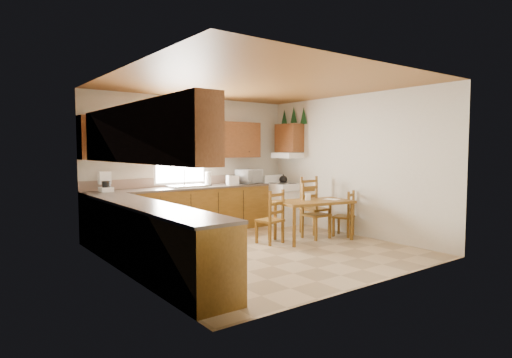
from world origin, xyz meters
TOP-DOWN VIEW (x-y plane):
  - floor at (0.00, 0.00)m, footprint 4.50×4.50m
  - ceiling at (0.00, 0.00)m, footprint 4.50×4.50m
  - wall_left at (-2.25, 0.00)m, footprint 4.50×4.50m
  - wall_right at (2.25, 0.00)m, footprint 4.50×4.50m
  - wall_back at (0.00, 2.25)m, footprint 4.50×4.50m
  - wall_front at (0.00, -2.25)m, footprint 4.50×4.50m
  - lower_cab_back at (-0.38, 1.95)m, footprint 3.75×0.60m
  - lower_cab_left at (-1.95, -0.15)m, footprint 0.60×3.60m
  - counter_back at (-0.38, 1.95)m, footprint 3.75×0.63m
  - counter_left at (-1.95, -0.15)m, footprint 0.63×3.60m
  - backsplash at (-0.38, 2.24)m, footprint 3.75×0.01m
  - upper_cab_back_left at (-1.55, 2.08)m, footprint 1.41×0.33m
  - upper_cab_back_right at (0.86, 2.08)m, footprint 1.25×0.33m
  - upper_cab_left at (-2.08, -0.15)m, footprint 0.33×3.60m
  - upper_cab_stove at (2.08, 1.65)m, footprint 0.33×0.62m
  - range_hood at (2.03, 1.65)m, footprint 0.44×0.62m
  - window_frame at (-0.30, 2.22)m, footprint 1.13×0.02m
  - window_pane at (-0.30, 2.21)m, footprint 1.05×0.01m
  - window_valance at (-0.30, 2.19)m, footprint 1.19×0.01m
  - sink_basin at (-0.30, 1.95)m, footprint 0.75×0.45m
  - pine_decal_a at (2.21, 1.33)m, footprint 0.22×0.22m
  - pine_decal_b at (2.21, 1.65)m, footprint 0.22×0.22m
  - pine_decal_c at (2.21, 1.97)m, footprint 0.22×0.22m
  - stove at (1.88, 1.64)m, footprint 0.64×0.66m
  - coffeemaker at (-1.86, 1.95)m, footprint 0.21×0.24m
  - paper_towel at (0.20, 2.00)m, footprint 0.12×0.12m
  - toaster at (0.75, 1.92)m, footprint 0.25×0.18m
  - microwave at (1.20, 1.95)m, footprint 0.59×0.50m
  - dining_table at (1.27, 0.05)m, footprint 1.47×1.00m
  - chair_near_left at (0.46, 0.31)m, footprint 0.45×0.44m
  - chair_near_right at (1.99, -0.03)m, footprint 0.47×0.46m
  - chair_far_left at (1.42, 0.13)m, footprint 0.44×0.42m
  - chair_far_right at (1.76, 0.49)m, footprint 0.47×0.45m
  - table_paper at (1.67, -0.03)m, footprint 0.26×0.31m
  - table_card at (1.21, 0.12)m, footprint 0.09×0.06m

SIDE VIEW (x-z plane):
  - floor at x=0.00m, z-range 0.00..0.00m
  - dining_table at x=1.27m, z-range 0.00..0.73m
  - chair_near_right at x=1.99m, z-range 0.00..0.86m
  - lower_cab_back at x=-0.38m, z-range 0.00..0.88m
  - lower_cab_left at x=-1.95m, z-range 0.00..0.88m
  - stove at x=1.88m, z-range 0.00..0.89m
  - chair_near_left at x=0.46m, z-range 0.00..0.94m
  - chair_far_left at x=1.42m, z-range 0.00..1.02m
  - chair_far_right at x=1.76m, z-range 0.00..1.10m
  - table_paper at x=1.67m, z-range 0.73..0.73m
  - table_card at x=1.21m, z-range 0.73..0.85m
  - counter_back at x=-0.38m, z-range 0.88..0.92m
  - counter_left at x=-1.95m, z-range 0.88..0.92m
  - sink_basin at x=-0.30m, z-range 0.92..0.96m
  - backsplash at x=-0.38m, z-range 0.92..1.10m
  - toaster at x=0.75m, z-range 0.92..1.11m
  - paper_towel at x=0.20m, z-range 0.92..1.20m
  - microwave at x=1.20m, z-range 0.92..1.22m
  - coffeemaker at x=-1.86m, z-range 0.92..1.25m
  - wall_left at x=-2.25m, z-range 1.35..1.35m
  - wall_right at x=2.25m, z-range 1.35..1.35m
  - wall_back at x=0.00m, z-range 1.35..1.35m
  - wall_front at x=0.00m, z-range 1.35..1.35m
  - range_hood at x=2.03m, z-range 1.46..1.58m
  - window_frame at x=-0.30m, z-range 0.96..2.14m
  - window_pane at x=-0.30m, z-range 1.00..2.10m
  - upper_cab_back_left at x=-1.55m, z-range 1.48..2.23m
  - upper_cab_back_right at x=0.86m, z-range 1.48..2.23m
  - upper_cab_left at x=-2.08m, z-range 1.48..2.23m
  - upper_cab_stove at x=2.08m, z-range 1.59..2.21m
  - window_valance at x=-0.30m, z-range 1.93..2.17m
  - pine_decal_a at x=2.21m, z-range 2.20..2.56m
  - pine_decal_c at x=2.21m, z-range 2.20..2.56m
  - pine_decal_b at x=2.21m, z-range 2.24..2.60m
  - ceiling at x=0.00m, z-range 2.70..2.70m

